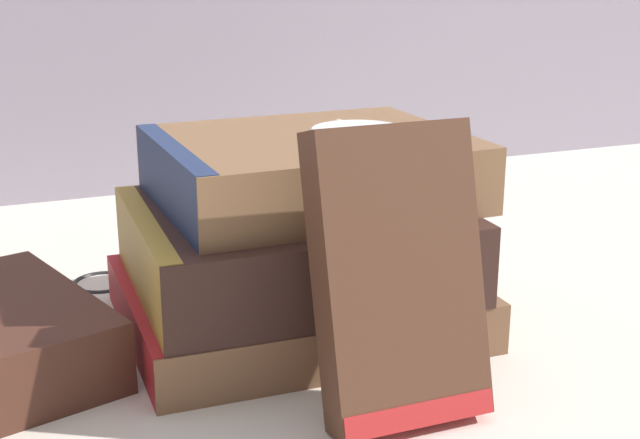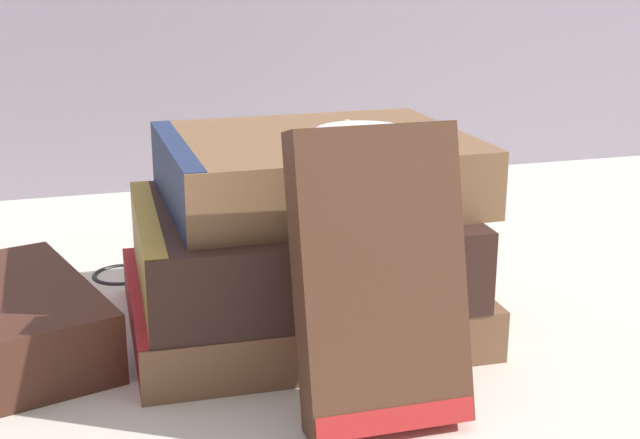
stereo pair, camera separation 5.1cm
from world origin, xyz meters
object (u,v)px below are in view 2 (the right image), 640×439
reading_glasses (153,266)px  book_flat_bottom (289,301)px  book_leaning_front (380,288)px  book_flat_top (307,169)px  book_flat_middle (288,244)px  pocket_watch (362,134)px

reading_glasses → book_flat_bottom: bearing=-77.8°
book_flat_bottom → book_leaning_front: size_ratio=1.41×
book_flat_top → book_flat_middle: bearing=-152.0°
book_flat_top → reading_glasses: size_ratio=1.82×
book_flat_middle → pocket_watch: (0.04, -0.01, 0.07)m
book_leaning_front → pocket_watch: book_leaning_front is taller
book_flat_bottom → book_leaning_front: bearing=-81.6°
book_flat_bottom → book_leaning_front: book_leaning_front is taller
book_flat_middle → book_flat_top: (0.01, 0.01, 0.04)m
book_flat_bottom → pocket_watch: size_ratio=3.32×
pocket_watch → book_flat_top: bearing=150.2°
book_flat_top → pocket_watch: 0.04m
book_flat_bottom → book_flat_top: size_ratio=1.14×
book_flat_top → book_leaning_front: bearing=-90.0°
book_flat_middle → pocket_watch: pocket_watch is taller
book_flat_bottom → book_flat_top: 0.08m
reading_glasses → book_leaning_front: bearing=-88.3°
book_leaning_front → book_flat_top: bearing=90.9°
pocket_watch → book_flat_bottom: bearing=164.1°
book_flat_bottom → reading_glasses: 0.14m
book_flat_top → reading_glasses: (-0.08, 0.12, -0.10)m
book_leaning_front → reading_glasses: size_ratio=1.48×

